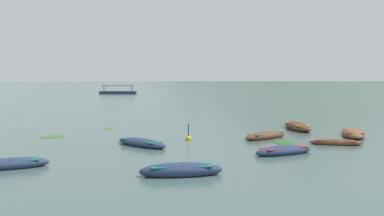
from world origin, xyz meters
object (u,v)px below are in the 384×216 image
(rowboat_6, at_px, (266,136))
(rowboat_8, at_px, (336,142))
(rowboat_5, at_px, (141,143))
(rowboat_7, at_px, (284,151))
(rowboat_1, at_px, (297,127))
(mooring_buoy, at_px, (188,138))
(rowboat_0, at_px, (353,133))
(rowboat_3, at_px, (181,170))
(rowboat_2, at_px, (9,164))
(ferry_0, at_px, (118,92))

(rowboat_6, distance_m, rowboat_8, 4.57)
(rowboat_6, bearing_deg, rowboat_5, -156.46)
(rowboat_5, bearing_deg, rowboat_7, -17.17)
(rowboat_1, bearing_deg, mooring_buoy, -144.82)
(rowboat_0, distance_m, rowboat_3, 16.32)
(rowboat_5, height_order, rowboat_6, rowboat_6)
(rowboat_1, relative_size, mooring_buoy, 4.02)
(rowboat_5, relative_size, rowboat_7, 1.04)
(rowboat_2, bearing_deg, rowboat_5, 52.63)
(rowboat_0, height_order, ferry_0, ferry_0)
(rowboat_3, bearing_deg, rowboat_5, 110.37)
(rowboat_3, distance_m, ferry_0, 98.73)
(rowboat_6, distance_m, mooring_buoy, 5.14)
(rowboat_2, xyz_separation_m, rowboat_7, (12.67, 3.92, -0.00))
(rowboat_8, bearing_deg, ferry_0, 109.74)
(rowboat_6, xyz_separation_m, ferry_0, (-27.75, 85.25, 0.26))
(rowboat_5, height_order, ferry_0, ferry_0)
(rowboat_0, xyz_separation_m, ferry_0, (-33.86, 84.06, 0.25))
(rowboat_8, bearing_deg, rowboat_3, -136.68)
(ferry_0, bearing_deg, rowboat_5, -77.26)
(rowboat_7, xyz_separation_m, ferry_0, (-27.87, 91.03, 0.27))
(rowboat_0, bearing_deg, rowboat_1, 128.04)
(rowboat_3, bearing_deg, ferry_0, 103.35)
(rowboat_1, xyz_separation_m, rowboat_2, (-15.71, -14.66, -0.06))
(rowboat_1, xyz_separation_m, rowboat_8, (0.61, -7.55, -0.10))
(rowboat_5, distance_m, rowboat_7, 8.20)
(rowboat_0, distance_m, rowboat_5, 14.56)
(rowboat_0, height_order, rowboat_6, rowboat_0)
(rowboat_0, relative_size, rowboat_8, 1.39)
(rowboat_7, bearing_deg, rowboat_6, 91.13)
(rowboat_2, bearing_deg, rowboat_1, 43.01)
(rowboat_1, distance_m, rowboat_3, 17.73)
(mooring_buoy, bearing_deg, rowboat_8, -11.19)
(rowboat_1, distance_m, rowboat_6, 5.88)
(mooring_buoy, bearing_deg, rowboat_0, 10.31)
(rowboat_5, relative_size, rowboat_8, 1.21)
(mooring_buoy, bearing_deg, rowboat_6, 9.43)
(rowboat_6, height_order, rowboat_8, rowboat_6)
(rowboat_7, xyz_separation_m, rowboat_8, (3.65, 3.19, -0.04))
(mooring_buoy, bearing_deg, rowboat_2, -130.21)
(rowboat_7, xyz_separation_m, mooring_buoy, (-5.18, 4.94, -0.07))
(rowboat_3, relative_size, rowboat_5, 0.94)
(rowboat_8, bearing_deg, rowboat_0, 58.21)
(rowboat_1, height_order, rowboat_6, rowboat_1)
(rowboat_2, relative_size, rowboat_8, 1.12)
(rowboat_1, relative_size, ferry_0, 0.46)
(ferry_0, bearing_deg, rowboat_7, -72.98)
(rowboat_8, bearing_deg, rowboat_1, 94.59)
(rowboat_1, distance_m, mooring_buoy, 10.07)
(mooring_buoy, bearing_deg, rowboat_7, -43.63)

